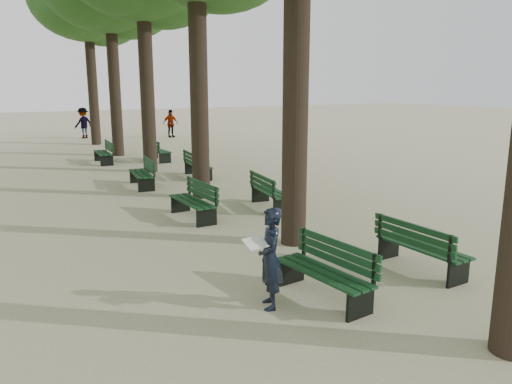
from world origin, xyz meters
TOP-DOWN VIEW (x-y plane):
  - ground at (0.00, 0.00)m, footprint 120.00×120.00m
  - bench_left_0 at (0.37, 0.41)m, footprint 0.76×1.85m
  - bench_left_1 at (0.37, 5.84)m, footprint 0.65×1.82m
  - bench_left_2 at (0.37, 10.29)m, footprint 0.75×1.85m
  - bench_left_3 at (0.37, 15.95)m, footprint 0.65×1.82m
  - bench_right_0 at (2.63, 0.55)m, footprint 0.65×1.82m
  - bench_right_1 at (2.63, 5.84)m, footprint 0.81×1.86m
  - bench_right_2 at (2.63, 11.00)m, footprint 0.72×1.84m
  - bench_right_3 at (2.63, 15.50)m, footprint 0.64×1.82m
  - man_with_map at (-0.49, 0.58)m, footprint 0.68×0.68m
  - pedestrian_c at (6.38, 24.57)m, footprint 1.05×0.51m
  - pedestrian_b at (1.50, 26.63)m, footprint 1.25×0.85m

SIDE VIEW (x-z plane):
  - ground at x=0.00m, z-range 0.00..0.00m
  - bench_left_0 at x=0.37m, z-range -0.19..0.73m
  - bench_left_1 at x=0.37m, z-range -0.19..0.73m
  - bench_left_2 at x=0.37m, z-range -0.19..0.73m
  - bench_left_3 at x=0.37m, z-range -0.19..0.73m
  - bench_right_0 at x=2.63m, z-range -0.19..0.73m
  - bench_right_1 at x=2.63m, z-range -0.19..0.73m
  - bench_right_2 at x=2.63m, z-range -0.19..0.73m
  - bench_right_3 at x=2.63m, z-range -0.19..0.73m
  - man_with_map at x=-0.49m, z-range 0.00..1.54m
  - pedestrian_c at x=6.38m, z-range 0.00..1.72m
  - pedestrian_b at x=1.50m, z-range 0.00..1.87m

